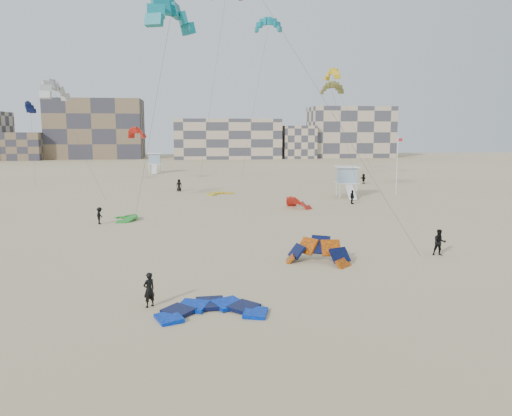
{
  "coord_description": "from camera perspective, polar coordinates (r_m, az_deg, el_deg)",
  "views": [
    {
      "loc": [
        0.12,
        -25.93,
        8.53
      ],
      "look_at": [
        4.0,
        6.0,
        3.53
      ],
      "focal_mm": 35.0,
      "sensor_mm": 36.0,
      "label": 1
    }
  ],
  "objects": [
    {
      "name": "kitesurfer_e",
      "position": [
        71.52,
        -8.79,
        2.59
      ],
      "size": [
        0.93,
        0.69,
        1.74
      ],
      "primitive_type": "imported",
      "rotation": [
        0.0,
        0.0,
        0.17
      ],
      "color": "black",
      "rests_on": "ground"
    },
    {
      "name": "kitesurfer_d",
      "position": [
        59.54,
        10.95,
        1.25
      ],
      "size": [
        0.52,
        1.01,
        1.65
      ],
      "primitive_type": "imported",
      "rotation": [
        0.0,
        0.0,
        1.7
      ],
      "color": "black",
      "rests_on": "ground"
    },
    {
      "name": "lifeguard_tower_near",
      "position": [
        65.91,
        10.34,
        2.99
      ],
      "size": [
        3.03,
        5.53,
        3.97
      ],
      "rotation": [
        0.0,
        0.0,
        -0.08
      ],
      "color": "white",
      "rests_on": "ground"
    },
    {
      "name": "condo_fill_left",
      "position": [
        161.95,
        -25.12,
        6.41
      ],
      "size": [
        12.0,
        10.0,
        8.0
      ],
      "primitive_type": "cube",
      "color": "brown",
      "rests_on": "ground"
    },
    {
      "name": "kite_fly_yellow",
      "position": [
        82.89,
        8.7,
        14.75
      ],
      "size": [
        9.77,
        4.15,
        17.21
      ],
      "rotation": [
        0.0,
        0.0,
        -1.23
      ],
      "color": "orange",
      "rests_on": "ground"
    },
    {
      "name": "kite_ground_orange",
      "position": [
        32.86,
        7.01,
        -6.27
      ],
      "size": [
        5.68,
        5.66,
        4.25
      ],
      "primitive_type": null,
      "rotation": [
        0.86,
        0.0,
        -0.48
      ],
      "color": "#FF6309",
      "rests_on": "ground"
    },
    {
      "name": "flagpole",
      "position": [
        69.15,
        15.83,
        4.84
      ],
      "size": [
        0.64,
        0.1,
        7.82
      ],
      "color": "white",
      "rests_on": "ground"
    },
    {
      "name": "kite_ground_yellow",
      "position": [
        67.66,
        -4.16,
        1.58
      ],
      "size": [
        4.82,
        4.89,
        0.6
      ],
      "primitive_type": null,
      "rotation": [
        0.05,
        0.0,
        0.5
      ],
      "color": "orange",
      "rests_on": "ground"
    },
    {
      "name": "kite_fly_teal_a",
      "position": [
        41.61,
        -9.75,
        20.57
      ],
      "size": [
        7.06,
        9.42,
        17.75
      ],
      "rotation": [
        0.0,
        0.0,
        0.89
      ],
      "color": "#108390",
      "rests_on": "ground"
    },
    {
      "name": "kitesurfer_b",
      "position": [
        36.61,
        20.24,
        -3.72
      ],
      "size": [
        1.01,
        0.85,
        1.82
      ],
      "primitive_type": "imported",
      "rotation": [
        0.0,
        0.0,
        -0.2
      ],
      "color": "black",
      "rests_on": "ground"
    },
    {
      "name": "kite_ground_blue",
      "position": [
        24.11,
        -5.05,
        -11.91
      ],
      "size": [
        4.86,
        5.07,
        0.79
      ],
      "primitive_type": null,
      "rotation": [
        0.05,
        0.0,
        0.05
      ],
      "color": "#003EE2",
      "rests_on": "ground"
    },
    {
      "name": "kite_fly_olive",
      "position": [
        65.1,
        8.63,
        13.27
      ],
      "size": [
        4.05,
        9.27,
        13.7
      ],
      "rotation": [
        0.0,
        0.0,
        -0.68
      ],
      "color": "olive",
      "rests_on": "ground"
    },
    {
      "name": "kitesurfer_main",
      "position": [
        25.12,
        -12.13,
        -9.12
      ],
      "size": [
        0.75,
        0.72,
        1.73
      ],
      "primitive_type": "imported",
      "rotation": [
        0.0,
        0.0,
        3.83
      ],
      "color": "black",
      "rests_on": "ground"
    },
    {
      "name": "condo_mid",
      "position": [
        156.26,
        -3.34,
        7.9
      ],
      "size": [
        32.0,
        16.0,
        12.0
      ],
      "primitive_type": "cube",
      "color": "#C3AE8F",
      "rests_on": "ground"
    },
    {
      "name": "kite_fly_red",
      "position": [
        84.57,
        -13.49,
        8.24
      ],
      "size": [
        4.95,
        5.54,
        8.42
      ],
      "rotation": [
        0.0,
        0.0,
        2.39
      ],
      "color": "red",
      "rests_on": "ground"
    },
    {
      "name": "kite_ground_red_far",
      "position": [
        55.81,
        4.84,
        0.02
      ],
      "size": [
        4.72,
        4.69,
        3.55
      ],
      "primitive_type": null,
      "rotation": [
        0.8,
        0.0,
        2.05
      ],
      "color": "red",
      "rests_on": "ground"
    },
    {
      "name": "kite_fly_teal_b",
      "position": [
        82.92,
        1.39,
        20.04
      ],
      "size": [
        6.86,
        4.68,
        24.88
      ],
      "rotation": [
        0.0,
        0.0,
        -0.23
      ],
      "color": "#108390",
      "rests_on": "ground"
    },
    {
      "name": "kitesurfer_c",
      "position": [
        48.02,
        -17.44,
        -0.85
      ],
      "size": [
        0.73,
        1.09,
        1.57
      ],
      "primitive_type": "imported",
      "rotation": [
        0.0,
        0.0,
        1.42
      ],
      "color": "black",
      "rests_on": "ground"
    },
    {
      "name": "kite_ground_green",
      "position": [
        49.77,
        -14.8,
        -1.32
      ],
      "size": [
        4.16,
        3.97,
        1.62
      ],
      "primitive_type": null,
      "rotation": [
        0.23,
        0.0,
        -1.37
      ],
      "color": "green",
      "rests_on": "ground"
    },
    {
      "name": "condo_east",
      "position": [
        165.62,
        10.72,
        8.51
      ],
      "size": [
        26.0,
        14.0,
        16.0
      ],
      "primitive_type": "cube",
      "color": "#C3AE8F",
      "rests_on": "ground"
    },
    {
      "name": "kite_fly_navy",
      "position": [
        80.71,
        -24.39,
        10.33
      ],
      "size": [
        3.77,
        8.1,
        11.97
      ],
      "rotation": [
        0.0,
        0.0,
        1.72
      ],
      "color": "#0D113E",
      "rests_on": "ground"
    },
    {
      "name": "condo_fill_right",
      "position": [
        157.23,
        4.81,
        7.53
      ],
      "size": [
        10.0,
        10.0,
        10.0
      ],
      "primitive_type": "cube",
      "color": "#C3AE8F",
      "rests_on": "ground"
    },
    {
      "name": "lifeguard_tower_far",
      "position": [
        103.83,
        -11.5,
        5.05
      ],
      "size": [
        2.91,
        5.49,
        4.01
      ],
      "rotation": [
        0.0,
        0.0,
        0.03
      ],
      "color": "white",
      "rests_on": "ground"
    },
    {
      "name": "kitesurfer_f",
      "position": [
        82.52,
        12.18,
        3.29
      ],
      "size": [
        0.81,
        1.59,
        1.64
      ],
      "primitive_type": "imported",
      "rotation": [
        0.0,
        0.0,
        -1.35
      ],
      "color": "black",
      "rests_on": "ground"
    },
    {
      "name": "kite_fly_grey",
      "position": [
        56.67,
        -22.05,
        12.19
      ],
      "size": [
        7.02,
        4.91,
        12.91
      ],
      "rotation": [
        0.0,
        0.0,
        1.19
      ],
      "color": "silver",
      "rests_on": "ground"
    },
    {
      "name": "condo_west_b",
      "position": [
        162.74,
        -17.8,
        8.59
      ],
      "size": [
        28.0,
        14.0,
        18.0
      ],
      "primitive_type": "cube",
      "color": "brown",
      "rests_on": "ground"
    },
    {
      "name": "ground",
      "position": [
        27.29,
        -6.94,
        -9.43
      ],
      "size": [
        320.0,
        320.0,
        0.0
      ],
      "primitive_type": "plane",
      "color": "#CBB888",
      "rests_on": "ground"
    }
  ]
}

